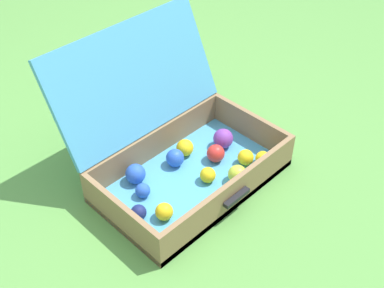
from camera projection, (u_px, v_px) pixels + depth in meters
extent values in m
plane|color=#569342|center=(175.00, 186.00, 1.76)|extent=(16.00, 16.00, 0.00)
cube|color=#4799C6|center=(192.00, 180.00, 1.77)|extent=(0.65, 0.39, 0.03)
cube|color=olive|center=(121.00, 218.00, 1.56)|extent=(0.02, 0.39, 0.14)
cube|color=olive|center=(250.00, 128.00, 1.90)|extent=(0.02, 0.39, 0.14)
cube|color=olive|center=(232.00, 196.00, 1.63)|extent=(0.62, 0.02, 0.14)
cube|color=olive|center=(157.00, 144.00, 1.83)|extent=(0.62, 0.02, 0.14)
cube|color=#4799C6|center=(135.00, 79.00, 1.72)|extent=(0.65, 0.18, 0.36)
cube|color=black|center=(237.00, 197.00, 1.62)|extent=(0.11, 0.02, 0.02)
sphere|color=blue|center=(175.00, 158.00, 1.79)|extent=(0.07, 0.07, 0.07)
sphere|color=yellow|center=(164.00, 212.00, 1.60)|extent=(0.06, 0.06, 0.06)
sphere|color=red|center=(216.00, 153.00, 1.81)|extent=(0.07, 0.07, 0.07)
sphere|color=yellow|center=(246.00, 157.00, 1.80)|extent=(0.06, 0.06, 0.06)
sphere|color=yellow|center=(208.00, 175.00, 1.73)|extent=(0.06, 0.06, 0.06)
sphere|color=#CCDB38|center=(237.00, 174.00, 1.72)|extent=(0.07, 0.07, 0.07)
sphere|color=yellow|center=(185.00, 148.00, 1.83)|extent=(0.06, 0.06, 0.06)
sphere|color=navy|center=(139.00, 212.00, 1.60)|extent=(0.05, 0.05, 0.05)
sphere|color=purple|center=(223.00, 139.00, 1.86)|extent=(0.08, 0.08, 0.08)
sphere|color=yellow|center=(263.00, 158.00, 1.80)|extent=(0.05, 0.05, 0.05)
sphere|color=blue|center=(143.00, 190.00, 1.68)|extent=(0.05, 0.05, 0.05)
sphere|color=blue|center=(135.00, 174.00, 1.72)|extent=(0.07, 0.07, 0.07)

